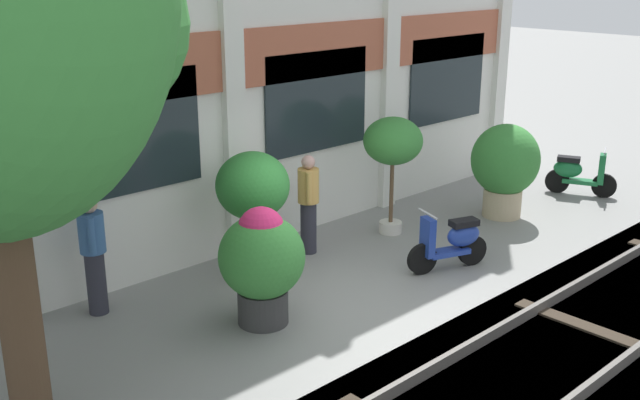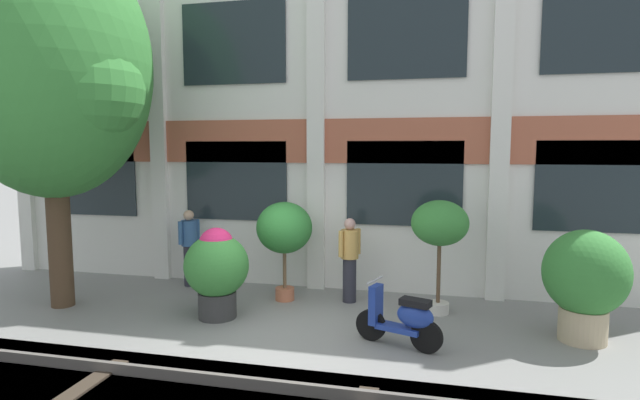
{
  "view_description": "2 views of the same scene",
  "coord_description": "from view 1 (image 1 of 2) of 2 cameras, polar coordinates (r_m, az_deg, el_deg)",
  "views": [
    {
      "loc": [
        -6.82,
        -6.41,
        4.56
      ],
      "look_at": [
        0.06,
        0.85,
        1.33
      ],
      "focal_mm": 42.0,
      "sensor_mm": 36.0,
      "label": 1
    },
    {
      "loc": [
        2.41,
        -7.32,
        2.97
      ],
      "look_at": [
        0.44,
        1.19,
        2.05
      ],
      "focal_mm": 28.0,
      "sensor_mm": 36.0,
      "label": 2
    }
  ],
  "objects": [
    {
      "name": "scooter_second_parked",
      "position": [
        15.92,
        19.06,
        1.91
      ],
      "size": [
        0.74,
        1.29,
        0.98
      ],
      "rotation": [
        0.0,
        0.0,
        5.14
      ],
      "color": "black",
      "rests_on": "ground"
    },
    {
      "name": "scooter_near_curb",
      "position": [
        11.61,
        10.02,
        -3.16
      ],
      "size": [
        1.33,
        0.68,
        0.98
      ],
      "rotation": [
        0.0,
        0.0,
        2.8
      ],
      "color": "black",
      "rests_on": "ground"
    },
    {
      "name": "resident_watching_tracks",
      "position": [
        11.92,
        -0.89,
        -0.09
      ],
      "size": [
        0.37,
        0.43,
        1.63
      ],
      "rotation": [
        0.0,
        0.0,
        -0.69
      ],
      "color": "#282833",
      "rests_on": "ground"
    },
    {
      "name": "potted_plant_stone_basin",
      "position": [
        14.04,
        13.92,
        2.64
      ],
      "size": [
        1.24,
        1.24,
        1.73
      ],
      "color": "tan",
      "rests_on": "ground"
    },
    {
      "name": "ground_plane",
      "position": [
        10.41,
        3.01,
        -8.08
      ],
      "size": [
        80.0,
        80.0,
        0.0
      ],
      "primitive_type": "plane",
      "color": "gray"
    },
    {
      "name": "rail_tracks",
      "position": [
        9.15,
        14.8,
        -13.6
      ],
      "size": [
        22.36,
        2.8,
        0.43
      ],
      "color": "#5B5449",
      "rests_on": "ground"
    },
    {
      "name": "potted_plant_tall_urn",
      "position": [
        10.87,
        -5.15,
        0.91
      ],
      "size": [
        1.08,
        1.08,
        1.93
      ],
      "color": "#B76647",
      "rests_on": "ground"
    },
    {
      "name": "potted_plant_fluted_column",
      "position": [
        9.62,
        -4.45,
        -4.51
      ],
      "size": [
        1.12,
        1.12,
        1.59
      ],
      "color": "#333333",
      "rests_on": "ground"
    },
    {
      "name": "potted_plant_low_pan",
      "position": [
        12.68,
        5.58,
        4.24
      ],
      "size": [
        1.01,
        1.01,
        2.04
      ],
      "color": "beige",
      "rests_on": "ground"
    },
    {
      "name": "resident_by_doorway",
      "position": [
        10.31,
        -16.88,
        -3.8
      ],
      "size": [
        0.34,
        0.48,
        1.64
      ],
      "rotation": [
        0.0,
        0.0,
        -0.46
      ],
      "color": "#282833",
      "rests_on": "ground"
    }
  ]
}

